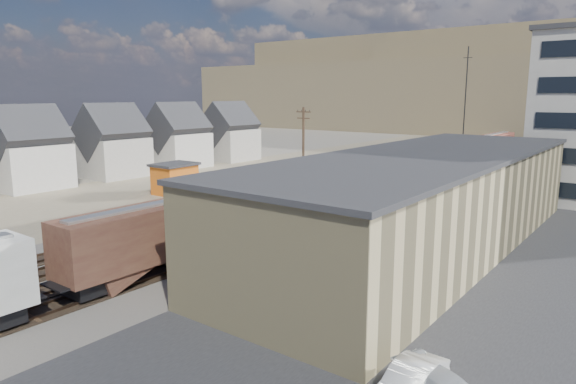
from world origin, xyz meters
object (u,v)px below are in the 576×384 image
Objects in this scene: freight_train at (341,184)px; parked_car_white at (410,384)px; maintenance_shed at (175,178)px; utility_pole_north at (303,144)px.

parked_car_white is at bearing -53.91° from freight_train.
maintenance_shed is 45.59m from parked_car_white.
freight_train is at bearing 10.16° from maintenance_shed.
freight_train is 11.97× the size of utility_pole_north.
utility_pole_north reaches higher than freight_train.
utility_pole_north is at bearing 59.93° from maintenance_shed.
utility_pole_north is (-12.30, 10.69, 2.50)m from freight_train.
maintenance_shed reaches higher than parked_car_white.
maintenance_shed is at bearing -169.84° from freight_train.
maintenance_shed is at bearing -120.07° from utility_pole_north.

